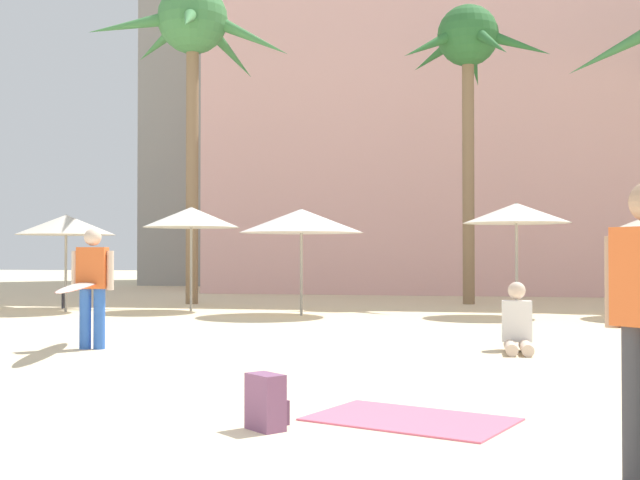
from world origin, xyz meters
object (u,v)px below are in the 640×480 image
object	(u,v)px
palm_tree_left	(468,54)
cafe_umbrella_0	(191,217)
cafe_umbrella_4	(301,221)
cafe_umbrella_1	(516,213)
person_far_left	(89,284)
beach_towel	(411,419)
palm_tree_center	(192,35)
person_mid_right	(517,327)
backpack	(267,403)
cafe_umbrella_2	(66,225)

from	to	relation	value
palm_tree_left	cafe_umbrella_0	xyz separation A→B (m)	(-6.31, -4.07, -4.53)
cafe_umbrella_4	cafe_umbrella_1	bearing A→B (deg)	8.20
cafe_umbrella_4	person_far_left	size ratio (longest dim) A/B	1.00
cafe_umbrella_4	beach_towel	size ratio (longest dim) A/B	1.75
palm_tree_left	beach_towel	world-z (taller)	palm_tree_left
palm_tree_center	person_mid_right	xyz separation A→B (m)	(8.16, -9.31, -6.93)
cafe_umbrella_1	backpack	xyz separation A→B (m)	(-2.26, -11.92, -2.00)
person_mid_right	cafe_umbrella_2	bearing A→B (deg)	-121.16
backpack	person_mid_right	xyz separation A→B (m)	(2.03, 5.45, 0.13)
beach_towel	backpack	xyz separation A→B (m)	(-1.03, -0.57, 0.19)
cafe_umbrella_1	cafe_umbrella_2	xyz separation A→B (m)	(-10.13, -0.68, -0.20)
cafe_umbrella_2	cafe_umbrella_4	distance (m)	5.56
cafe_umbrella_1	palm_tree_center	bearing A→B (deg)	161.25
palm_tree_center	backpack	xyz separation A→B (m)	(6.13, -14.76, -7.06)
palm_tree_center	cafe_umbrella_0	bearing A→B (deg)	-69.73
cafe_umbrella_2	person_mid_right	bearing A→B (deg)	-30.29
cafe_umbrella_2	person_far_left	world-z (taller)	cafe_umbrella_2
cafe_umbrella_0	cafe_umbrella_1	xyz separation A→B (m)	(7.40, -0.16, 0.01)
palm_tree_left	beach_towel	bearing A→B (deg)	-90.52
palm_tree_center	cafe_umbrella_0	size ratio (longest dim) A/B	3.55
cafe_umbrella_2	person_mid_right	world-z (taller)	cafe_umbrella_2
person_far_left	cafe_umbrella_1	bearing A→B (deg)	-46.92
cafe_umbrella_2	backpack	distance (m)	13.84
cafe_umbrella_0	person_mid_right	xyz separation A→B (m)	(7.17, -6.63, -1.86)
palm_tree_center	cafe_umbrella_2	world-z (taller)	palm_tree_center
cafe_umbrella_0	beach_towel	bearing A→B (deg)	-61.82
cafe_umbrella_1	cafe_umbrella_4	world-z (taller)	cafe_umbrella_1
palm_tree_center	backpack	distance (m)	17.48
palm_tree_left	backpack	size ratio (longest dim) A/B	19.12
cafe_umbrella_4	backpack	distance (m)	11.64
cafe_umbrella_1	person_mid_right	bearing A→B (deg)	-92.01
beach_towel	palm_tree_center	bearing A→B (deg)	116.76
backpack	beach_towel	bearing A→B (deg)	-21.04
cafe_umbrella_1	person_far_left	bearing A→B (deg)	-128.98
palm_tree_left	cafe_umbrella_1	xyz separation A→B (m)	(1.09, -4.23, -4.52)
palm_tree_left	person_mid_right	distance (m)	12.49
cafe_umbrella_0	cafe_umbrella_1	size ratio (longest dim) A/B	1.00
cafe_umbrella_1	cafe_umbrella_2	size ratio (longest dim) A/B	1.08
person_far_left	person_mid_right	xyz separation A→B (m)	(5.80, 0.99, -0.58)
cafe_umbrella_2	cafe_umbrella_4	size ratio (longest dim) A/B	0.83
palm_tree_center	cafe_umbrella_1	xyz separation A→B (m)	(8.39, -2.85, -5.06)
person_far_left	palm_tree_left	bearing A→B (deg)	-30.86
cafe_umbrella_0	beach_towel	xyz separation A→B (m)	(6.17, -11.51, -2.18)
cafe_umbrella_1	backpack	distance (m)	12.29
palm_tree_center	cafe_umbrella_4	bearing A→B (deg)	-42.53
palm_tree_left	cafe_umbrella_0	world-z (taller)	palm_tree_left
cafe_umbrella_0	person_far_left	size ratio (longest dim) A/B	0.90
cafe_umbrella_2	person_mid_right	distance (m)	11.59
beach_towel	person_far_left	distance (m)	6.24
cafe_umbrella_0	person_mid_right	size ratio (longest dim) A/B	2.58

